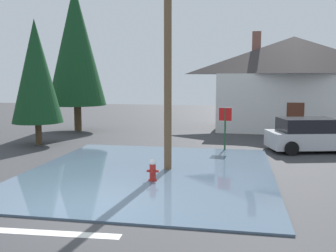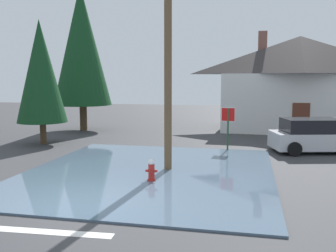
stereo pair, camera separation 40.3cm
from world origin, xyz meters
TOP-DOWN VIEW (x-y plane):
  - ground_plane at (0.00, 0.00)m, footprint 80.00×80.00m
  - flood_puddle at (0.94, 3.90)m, footprint 8.85×10.00m
  - lane_stop_bar at (0.12, -1.85)m, footprint 3.02×0.45m
  - fire_hydrant at (1.34, 2.66)m, footprint 0.40×0.34m
  - utility_pole at (1.52, 4.40)m, footprint 1.60×0.28m
  - stop_sign_far at (3.49, 8.79)m, footprint 0.65×0.13m
  - house at (7.59, 17.12)m, footprint 10.57×6.20m
  - parked_car at (7.53, 9.38)m, footprint 4.50×2.87m
  - pine_tree_tall_left at (-6.15, 8.73)m, footprint 2.58×2.58m
  - pine_tree_mid_left at (-6.35, 14.15)m, footprint 3.78×3.78m

SIDE VIEW (x-z plane):
  - ground_plane at x=0.00m, z-range -0.10..0.00m
  - lane_stop_bar at x=0.12m, z-range 0.00..0.01m
  - flood_puddle at x=0.94m, z-range 0.00..0.06m
  - fire_hydrant at x=1.34m, z-range -0.01..0.79m
  - parked_car at x=7.53m, z-range -0.03..1.54m
  - stop_sign_far at x=3.49m, z-range 0.42..2.49m
  - house at x=7.59m, z-range -0.12..6.54m
  - pine_tree_tall_left at x=-6.15m, z-range 0.57..7.02m
  - utility_pole at x=1.52m, z-range 0.18..10.11m
  - pine_tree_mid_left at x=-6.35m, z-range 0.84..10.30m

